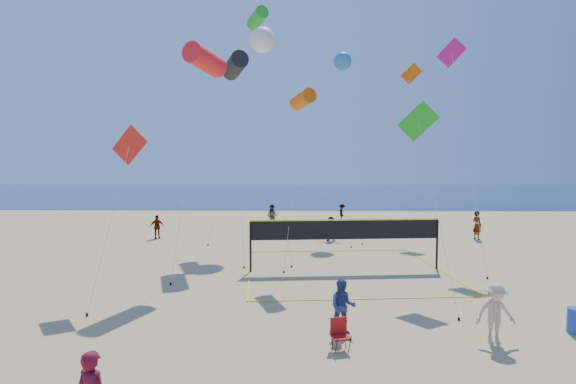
{
  "coord_description": "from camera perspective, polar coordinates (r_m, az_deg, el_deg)",
  "views": [
    {
      "loc": [
        0.16,
        -9.45,
        5.29
      ],
      "look_at": [
        -0.08,
        2.0,
        4.47
      ],
      "focal_mm": 28.0,
      "sensor_mm": 36.0,
      "label": 1
    }
  ],
  "objects": [
    {
      "name": "ocean",
      "position": [
        71.65,
        1.05,
        -0.12
      ],
      "size": [
        140.0,
        50.0,
        0.03
      ],
      "primitive_type": "cube",
      "color": "navy",
      "rests_on": "ground"
    },
    {
      "name": "bystander_a",
      "position": [
        14.16,
        6.96,
        -14.26
      ],
      "size": [
        0.85,
        0.69,
        1.66
      ],
      "primitive_type": "imported",
      "rotation": [
        0.0,
        0.0,
        -0.07
      ],
      "color": "navy",
      "rests_on": "ground"
    },
    {
      "name": "bystander_b",
      "position": [
        14.65,
        24.84,
        -13.79
      ],
      "size": [
        1.15,
        0.67,
        1.76
      ],
      "primitive_type": "imported",
      "rotation": [
        0.0,
        0.0,
        0.02
      ],
      "color": "#D5B18E",
      "rests_on": "ground"
    },
    {
      "name": "far_person_0",
      "position": [
        31.54,
        -16.32,
        -4.27
      ],
      "size": [
        1.0,
        0.75,
        1.58
      ],
      "primitive_type": "imported",
      "rotation": [
        0.0,
        0.0,
        0.46
      ],
      "color": "gray",
      "rests_on": "ground"
    },
    {
      "name": "far_person_1",
      "position": [
        29.49,
        5.47,
        -4.67
      ],
      "size": [
        1.55,
        0.92,
        1.6
      ],
      "primitive_type": "imported",
      "rotation": [
        0.0,
        0.0,
        -0.33
      ],
      "color": "gray",
      "rests_on": "ground"
    },
    {
      "name": "far_person_2",
      "position": [
        32.39,
        22.88,
        -3.91
      ],
      "size": [
        0.69,
        0.82,
        1.91
      ],
      "primitive_type": "imported",
      "rotation": [
        0.0,
        0.0,
        1.97
      ],
      "color": "gray",
      "rests_on": "ground"
    },
    {
      "name": "far_person_3",
      "position": [
        34.86,
        -1.99,
        -3.12
      ],
      "size": [
        1.0,
        0.84,
        1.82
      ],
      "primitive_type": "imported",
      "rotation": [
        0.0,
        0.0,
        -0.19
      ],
      "color": "gray",
      "rests_on": "ground"
    },
    {
      "name": "far_person_4",
      "position": [
        38.57,
        6.87,
        -2.67
      ],
      "size": [
        0.57,
        0.99,
        1.52
      ],
      "primitive_type": "imported",
      "rotation": [
        0.0,
        0.0,
        1.58
      ],
      "color": "gray",
      "rests_on": "ground"
    },
    {
      "name": "camp_chair",
      "position": [
        13.15,
        6.59,
        -17.29
      ],
      "size": [
        0.57,
        0.68,
        0.99
      ],
      "rotation": [
        0.0,
        0.0,
        0.25
      ],
      "color": "#A51214",
      "rests_on": "ground"
    },
    {
      "name": "volleyball_net",
      "position": [
        21.67,
        7.27,
        -5.48
      ],
      "size": [
        9.98,
        9.84,
        2.46
      ],
      "rotation": [
        0.0,
        0.0,
        0.09
      ],
      "color": "black",
      "rests_on": "ground"
    },
    {
      "name": "kite_0",
      "position": [
        22.38,
        -10.47,
        16.12
      ],
      "size": [
        1.97,
        4.23,
        10.64
      ],
      "rotation": [
        0.0,
        0.0,
        -0.39
      ],
      "color": "red",
      "rests_on": "ground"
    },
    {
      "name": "kite_1",
      "position": [
        27.34,
        -6.73,
        15.63
      ],
      "size": [
        2.01,
        6.36,
        11.45
      ],
      "rotation": [
        0.0,
        0.0,
        0.38
      ],
      "color": "black",
      "rests_on": "ground"
    },
    {
      "name": "kite_2",
      "position": [
        22.16,
        1.89,
        11.62
      ],
      "size": [
        1.59,
        2.27,
        8.67
      ],
      "rotation": [
        0.0,
        0.0,
        0.41
      ],
      "color": "#DD5805",
      "rests_on": "ground"
    },
    {
      "name": "kite_3",
      "position": [
        18.95,
        -19.65,
        4.84
      ],
      "size": [
        1.61,
        3.41,
        6.69
      ],
      "rotation": [
        0.0,
        0.0,
        -0.08
      ],
      "color": "red",
      "rests_on": "ground"
    },
    {
      "name": "kite_4",
      "position": [
        19.91,
        16.39,
        7.76
      ],
      "size": [
        1.72,
        5.08,
        7.8
      ],
      "rotation": [
        0.0,
        0.0,
        -0.04
      ],
      "color": "green",
      "rests_on": "ground"
    },
    {
      "name": "kite_5",
      "position": [
        27.21,
        20.26,
        14.95
      ],
      "size": [
        1.47,
        6.27,
        12.06
      ],
      "rotation": [
        0.0,
        0.0,
        -0.29
      ],
      "color": "#C91873",
      "rests_on": "ground"
    },
    {
      "name": "kite_6",
      "position": [
        31.78,
        -3.29,
        18.69
      ],
      "size": [
        3.18,
        10.02,
        14.16
      ],
      "rotation": [
        0.0,
        0.0,
        0.25
      ],
      "color": "white",
      "rests_on": "ground"
    },
    {
      "name": "kite_7",
      "position": [
        34.51,
        6.94,
        16.16
      ],
      "size": [
        1.75,
        7.71,
        13.19
      ],
      "rotation": [
        0.0,
        0.0,
        0.42
      ],
      "color": "#2A7ACD",
      "rests_on": "ground"
    },
    {
      "name": "kite_8",
      "position": [
        33.99,
        -3.91,
        21.15
      ],
      "size": [
        3.6,
        6.31,
        15.88
      ],
      "rotation": [
        0.0,
        0.0,
        0.43
      ],
      "color": "green",
      "rests_on": "ground"
    },
    {
      "name": "kite_9",
      "position": [
        34.22,
        15.03,
        13.07
      ],
      "size": [
        5.06,
        5.67,
        12.31
      ],
      "rotation": [
        0.0,
        0.0,
        0.13
      ],
      "color": "#DD5805",
      "rests_on": "ground"
    }
  ]
}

